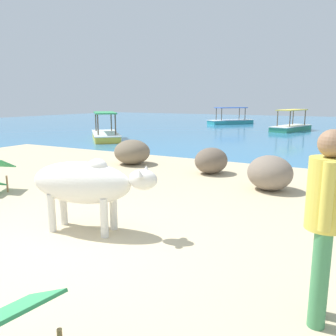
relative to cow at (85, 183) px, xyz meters
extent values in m
cube|color=#CCB78E|center=(0.09, -0.66, -0.71)|extent=(18.00, 14.00, 0.04)
cube|color=teal|center=(0.09, 21.34, -0.73)|extent=(60.00, 36.00, 0.03)
cylinder|color=silver|center=(0.31, 0.23, -0.42)|extent=(0.11, 0.11, 0.54)
cylinder|color=silver|center=(0.38, -0.07, -0.42)|extent=(0.11, 0.11, 0.54)
cylinder|color=silver|center=(-0.48, 0.04, -0.42)|extent=(0.11, 0.11, 0.54)
cylinder|color=silver|center=(-0.41, -0.25, -0.42)|extent=(0.11, 0.11, 0.54)
ellipsoid|color=silver|center=(-0.05, -0.01, 0.01)|extent=(1.56, 0.87, 0.59)
ellipsoid|color=silver|center=(0.84, 0.20, 0.11)|extent=(0.44, 0.32, 0.28)
cone|color=silver|center=(0.81, 0.33, 0.23)|extent=(0.12, 0.12, 0.10)
cone|color=silver|center=(0.87, 0.06, 0.23)|extent=(0.12, 0.12, 0.10)
ellipsoid|color=silver|center=(0.20, 0.05, 0.26)|extent=(0.32, 0.29, 0.20)
cube|color=#339356|center=(1.50, -2.35, -0.13)|extent=(0.54, 0.59, 0.23)
cylinder|color=olive|center=(-2.83, 0.85, -0.52)|extent=(0.04, 0.04, 0.34)
cylinder|color=#428956|center=(3.11, -0.73, -0.28)|extent=(0.14, 0.14, 0.82)
cylinder|color=#428956|center=(3.10, -0.55, -0.28)|extent=(0.14, 0.14, 0.82)
cylinder|color=#DBC64C|center=(3.11, -0.64, 0.42)|extent=(0.32, 0.32, 0.58)
cylinder|color=#DBC64C|center=(3.11, -0.85, 0.44)|extent=(0.09, 0.09, 0.52)
cylinder|color=#DBC64C|center=(3.10, -0.43, 0.44)|extent=(0.09, 0.09, 0.52)
sphere|color=#997051|center=(3.11, -0.64, 0.82)|extent=(0.22, 0.22, 0.22)
ellipsoid|color=#6B5B4C|center=(0.11, 4.51, -0.37)|extent=(1.06, 1.12, 0.66)
ellipsoid|color=#756651|center=(-2.38, 4.65, -0.34)|extent=(1.51, 1.50, 0.71)
ellipsoid|color=gray|center=(1.78, 3.56, -0.33)|extent=(1.30, 1.28, 0.72)
cube|color=gold|center=(-7.24, 9.50, -0.58)|extent=(3.24, 3.40, 0.28)
cube|color=white|center=(-7.24, 9.50, -0.42)|extent=(3.33, 3.49, 0.04)
cylinder|color=brown|center=(-8.25, 10.04, 0.04)|extent=(0.06, 0.06, 0.95)
cylinder|color=brown|center=(-7.69, 10.56, 0.04)|extent=(0.06, 0.06, 0.95)
cylinder|color=brown|center=(-6.79, 8.45, 0.04)|extent=(0.06, 0.06, 0.95)
cylinder|color=brown|center=(-6.23, 8.97, 0.04)|extent=(0.06, 0.06, 0.95)
cube|color=#339356|center=(-7.24, 9.50, 0.54)|extent=(2.39, 2.49, 0.06)
cube|color=teal|center=(-5.44, 22.74, -0.58)|extent=(3.07, 3.52, 0.28)
cube|color=white|center=(-5.44, 22.74, -0.42)|extent=(3.15, 3.61, 0.04)
cylinder|color=brown|center=(-5.79, 21.65, 0.04)|extent=(0.06, 0.06, 0.95)
cylinder|color=brown|center=(-6.40, 22.12, 0.04)|extent=(0.06, 0.06, 0.95)
cylinder|color=brown|center=(-4.48, 23.37, 0.04)|extent=(0.06, 0.06, 0.95)
cylinder|color=brown|center=(-5.09, 23.84, 0.04)|extent=(0.06, 0.06, 0.95)
cube|color=#3D66C6|center=(-5.44, 22.74, 0.54)|extent=(2.28, 2.57, 0.06)
cube|color=#338E66|center=(-0.23, 18.62, -0.58)|extent=(1.98, 3.76, 0.28)
cube|color=white|center=(-0.23, 18.62, -0.42)|extent=(2.05, 3.85, 0.04)
cylinder|color=brown|center=(-0.33, 19.76, 0.04)|extent=(0.06, 0.06, 0.95)
cylinder|color=brown|center=(0.42, 19.56, 0.04)|extent=(0.06, 0.06, 0.95)
cylinder|color=brown|center=(-0.88, 17.67, 0.04)|extent=(0.06, 0.06, 0.95)
cylinder|color=brown|center=(-0.13, 17.47, 0.04)|extent=(0.06, 0.06, 0.95)
cube|color=#EFD14C|center=(-0.23, 18.62, 0.54)|extent=(1.55, 2.67, 0.06)
camera|label=1|loc=(3.25, -3.56, 1.14)|focal=36.94mm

